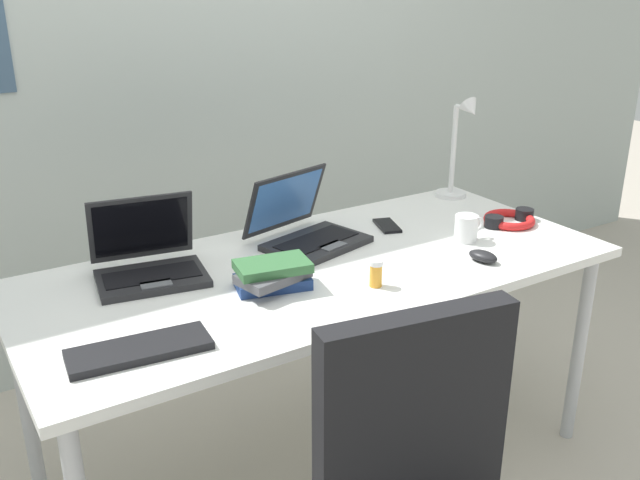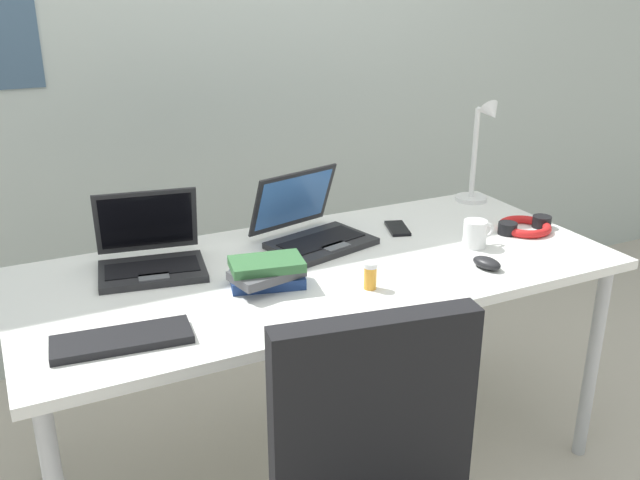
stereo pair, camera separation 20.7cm
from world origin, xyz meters
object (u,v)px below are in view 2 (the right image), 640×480
(laptop_near_mouse, at_px, (313,229))
(coffee_mug, at_px, (475,234))
(external_keyboard, at_px, (122,339))
(pill_bottle, at_px, (370,275))
(computer_mouse, at_px, (487,263))
(cell_phone, at_px, (397,228))
(book_stack, at_px, (267,273))
(laptop_front_right, at_px, (151,255))
(desk_lamp, at_px, (480,153))
(headphones, at_px, (525,226))

(laptop_near_mouse, distance_m, coffee_mug, 0.53)
(external_keyboard, distance_m, pill_bottle, 0.69)
(coffee_mug, bearing_deg, computer_mouse, -116.10)
(external_keyboard, distance_m, cell_phone, 1.08)
(laptop_near_mouse, bearing_deg, book_stack, -136.07)
(external_keyboard, height_order, cell_phone, external_keyboard)
(computer_mouse, height_order, coffee_mug, coffee_mug)
(external_keyboard, bearing_deg, laptop_near_mouse, 35.92)
(book_stack, bearing_deg, laptop_near_mouse, 43.93)
(laptop_front_right, bearing_deg, external_keyboard, -112.39)
(computer_mouse, bearing_deg, desk_lamp, 42.95)
(laptop_front_right, distance_m, cell_phone, 0.84)
(desk_lamp, height_order, pill_bottle, desk_lamp)
(laptop_near_mouse, relative_size, external_keyboard, 1.15)
(laptop_front_right, bearing_deg, laptop_near_mouse, -1.45)
(headphones, height_order, book_stack, book_stack)
(desk_lamp, xyz_separation_m, external_keyboard, (-1.44, -0.50, -0.19))
(coffee_mug, bearing_deg, cell_phone, 120.38)
(laptop_front_right, xyz_separation_m, cell_phone, (0.84, -0.03, -0.04))
(desk_lamp, distance_m, coffee_mug, 0.49)
(coffee_mug, bearing_deg, external_keyboard, -173.21)
(laptop_near_mouse, distance_m, cell_phone, 0.32)
(external_keyboard, height_order, computer_mouse, computer_mouse)
(laptop_near_mouse, height_order, computer_mouse, laptop_near_mouse)
(desk_lamp, bearing_deg, book_stack, -160.64)
(headphones, bearing_deg, cell_phone, 152.96)
(laptop_near_mouse, distance_m, computer_mouse, 0.57)
(external_keyboard, bearing_deg, headphones, 13.53)
(headphones, bearing_deg, computer_mouse, -147.89)
(computer_mouse, relative_size, headphones, 0.45)
(external_keyboard, bearing_deg, laptop_front_right, 73.74)
(book_stack, bearing_deg, computer_mouse, -14.62)
(book_stack, bearing_deg, coffee_mug, -0.69)
(laptop_front_right, height_order, cell_phone, laptop_front_right)
(desk_lamp, bearing_deg, cell_phone, -164.37)
(laptop_near_mouse, relative_size, cell_phone, 2.79)
(pill_bottle, bearing_deg, laptop_front_right, 142.17)
(headphones, bearing_deg, desk_lamp, 82.77)
(coffee_mug, bearing_deg, desk_lamp, 51.68)
(cell_phone, relative_size, coffee_mug, 1.20)
(desk_lamp, distance_m, cell_phone, 0.48)
(computer_mouse, relative_size, book_stack, 0.42)
(desk_lamp, height_order, external_keyboard, desk_lamp)
(desk_lamp, relative_size, headphones, 1.87)
(laptop_front_right, relative_size, book_stack, 1.50)
(computer_mouse, relative_size, cell_phone, 0.71)
(laptop_front_right, bearing_deg, headphones, -10.64)
(laptop_front_right, xyz_separation_m, book_stack, (0.26, -0.27, -0.00))
(coffee_mug, bearing_deg, book_stack, 179.31)
(laptop_front_right, distance_m, external_keyboard, 0.45)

